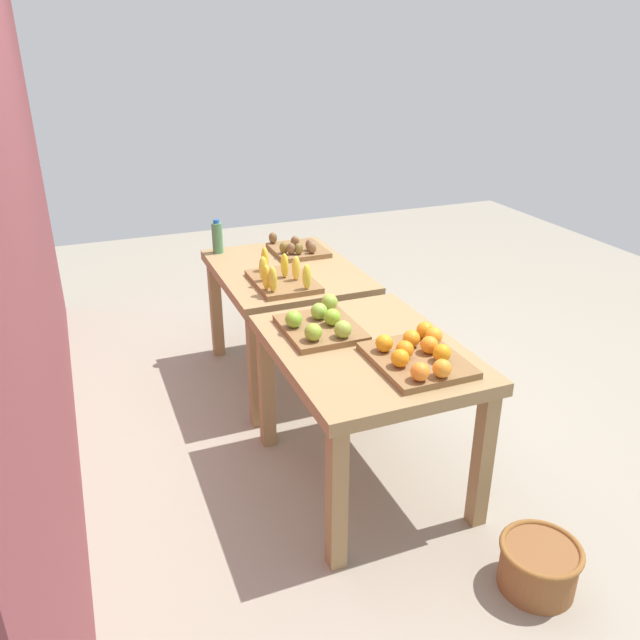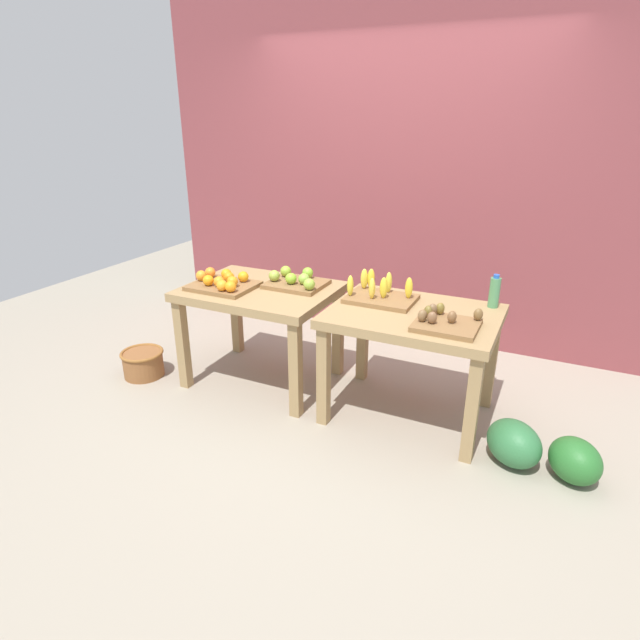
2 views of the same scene
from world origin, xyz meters
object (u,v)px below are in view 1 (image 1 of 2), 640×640
display_table_left (366,367)px  kiwi_bin (297,249)px  banana_crate (282,278)px  display_table_right (286,284)px  wicker_basket (539,565)px  orange_bin (418,355)px  water_bottle (217,237)px  watermelon_pile (284,304)px  apple_bin (321,324)px

display_table_left → kiwi_bin: kiwi_bin is taller
banana_crate → kiwi_bin: banana_crate is taller
display_table_right → banana_crate: banana_crate is taller
wicker_basket → display_table_right: bearing=10.0°
orange_bin → water_bottle: water_bottle is taller
wicker_basket → kiwi_bin: bearing=5.0°
orange_bin → wicker_basket: orange_bin is taller
kiwi_bin → wicker_basket: (-2.21, -0.19, -0.65)m
orange_bin → wicker_basket: 0.95m
display_table_left → wicker_basket: display_table_left is taller
kiwi_bin → water_bottle: 0.51m
display_table_left → kiwi_bin: bearing=-6.6°
display_table_left → banana_crate: bearing=7.5°
watermelon_pile → kiwi_bin: bearing=170.5°
orange_bin → banana_crate: bearing=12.4°
watermelon_pile → wicker_basket: 2.83m
display_table_left → water_bottle: water_bottle is taller
display_table_left → wicker_basket: bearing=-157.9°
orange_bin → wicker_basket: size_ratio=1.43×
kiwi_bin → water_bottle: size_ratio=1.73×
kiwi_bin → banana_crate: bearing=151.4°
orange_bin → banana_crate: 1.11m
display_table_left → apple_bin: size_ratio=2.53×
display_table_left → water_bottle: (1.55, 0.31, 0.21)m
orange_bin → banana_crate: (1.08, 0.24, 0.00)m
apple_bin → kiwi_bin: apple_bin is taller
water_bottle → watermelon_pile: 0.99m
display_table_left → banana_crate: banana_crate is taller
display_table_right → orange_bin: (-1.35, -0.13, 0.15)m
display_table_right → kiwi_bin: kiwi_bin is taller
display_table_left → banana_crate: size_ratio=2.36×
apple_bin → kiwi_bin: 1.17m
display_table_right → wicker_basket: (-1.98, -0.35, -0.52)m
orange_bin → apple_bin: 0.51m
water_bottle → apple_bin: bearing=-172.8°
orange_bin → apple_bin: apple_bin is taller
watermelon_pile → apple_bin: bearing=167.3°
water_bottle → wicker_basket: 2.60m
wicker_basket → orange_bin: bearing=19.5°
display_table_right → orange_bin: size_ratio=2.27×
display_table_right → watermelon_pile: display_table_right is taller
wicker_basket → display_table_left: bearing=22.1°
watermelon_pile → water_bottle: bearing=126.3°
banana_crate → water_bottle: bearing=15.5°
display_table_left → display_table_right: bearing=0.0°
display_table_left → watermelon_pile: 2.04m
apple_bin → water_bottle: (1.33, 0.17, 0.06)m
display_table_right → wicker_basket: size_ratio=3.24×
display_table_left → water_bottle: bearing=11.2°
display_table_left → wicker_basket: (-0.86, -0.35, -0.52)m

